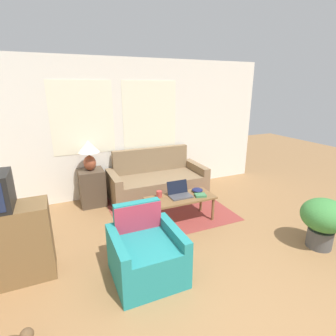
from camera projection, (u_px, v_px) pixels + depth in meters
wall_back at (122, 129)px, 5.03m from camera, size 6.11×0.06×2.60m
rug at (167, 208)px, 4.71m from camera, size 1.96×1.86×0.01m
couch at (157, 183)px, 5.16m from camera, size 1.85×0.85×0.92m
armchair at (146, 254)px, 2.98m from camera, size 0.75×0.75×0.80m
side_table at (92, 187)px, 4.77m from camera, size 0.44×0.44×0.66m
table_lamp at (89, 152)px, 4.57m from camera, size 0.37×0.37×0.54m
coffee_table at (180, 200)px, 4.15m from camera, size 1.09×0.48×0.42m
laptop at (179, 193)px, 4.16m from camera, size 0.35×0.27×0.23m
cup_navy at (159, 194)px, 4.13m from camera, size 0.09×0.09×0.10m
snack_bowl at (197, 190)px, 4.34m from camera, size 0.18×0.18×0.06m
book_red at (200, 195)px, 4.16m from camera, size 0.20×0.17×0.04m
potted_plant at (323, 219)px, 3.45m from camera, size 0.58×0.58×0.69m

